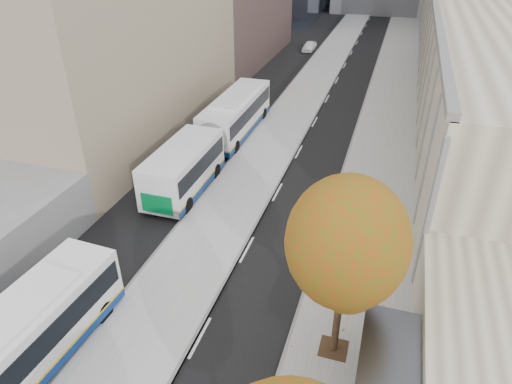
% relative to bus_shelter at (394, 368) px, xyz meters
% --- Properties ---
extents(bus_platform, '(4.25, 150.00, 0.15)m').
position_rel_bus_shelter_xyz_m(bus_platform, '(-9.56, 24.04, -2.11)').
color(bus_platform, '#A5A5A5').
rests_on(bus_platform, ground).
extents(sidewalk, '(4.75, 150.00, 0.08)m').
position_rel_bus_shelter_xyz_m(sidewalk, '(-1.56, 24.04, -2.15)').
color(sidewalk, gray).
rests_on(sidewalk, ground).
extents(building_tan, '(18.00, 92.00, 8.00)m').
position_rel_bus_shelter_xyz_m(building_tan, '(9.81, 53.04, 1.81)').
color(building_tan, gray).
rests_on(building_tan, ground).
extents(bus_shelter, '(1.90, 4.40, 2.53)m').
position_rel_bus_shelter_xyz_m(bus_shelter, '(0.00, 0.00, 0.00)').
color(bus_shelter, '#383A3F').
rests_on(bus_shelter, sidewalk).
extents(tree_c, '(4.20, 4.20, 7.28)m').
position_rel_bus_shelter_xyz_m(tree_c, '(-2.09, 2.04, 3.06)').
color(tree_c, black).
rests_on(tree_c, sidewalk).
extents(bus_far, '(2.67, 17.73, 2.95)m').
position_rel_bus_shelter_xyz_m(bus_far, '(-12.82, 16.88, -0.58)').
color(bus_far, white).
rests_on(bus_far, ground).
extents(distant_car, '(1.49, 3.52, 1.19)m').
position_rel_bus_shelter_xyz_m(distant_car, '(-12.67, 48.50, -1.59)').
color(distant_car, white).
rests_on(distant_car, ground).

